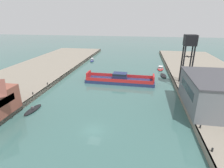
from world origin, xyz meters
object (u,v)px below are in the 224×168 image
chain_ferry (120,80)px  moored_boat_near_left (163,75)px  moored_boat_near_right (160,68)px  crane_tower (190,45)px  moored_boat_mid_left (33,110)px  moored_boat_mid_right (92,60)px  warehouse_shed (218,93)px

chain_ferry → moored_boat_near_left: size_ratio=3.68×
moored_boat_near_right → chain_ferry: bearing=-127.7°
crane_tower → moored_boat_mid_left: bearing=-149.6°
moored_boat_mid_left → moored_boat_mid_right: moored_boat_mid_right is taller
moored_boat_near_right → warehouse_shed: 37.89m
moored_boat_near_left → moored_boat_near_right: moored_boat_near_right is taller
moored_boat_near_right → warehouse_shed: warehouse_shed is taller
moored_boat_near_left → moored_boat_mid_right: bearing=149.1°
moored_boat_near_right → warehouse_shed: size_ratio=0.40×
moored_boat_near_left → moored_boat_mid_left: moored_boat_mid_left is taller
moored_boat_near_left → moored_boat_mid_right: size_ratio=1.08×
moored_boat_mid_right → moored_boat_near_right: bearing=-17.9°
moored_boat_mid_right → warehouse_shed: size_ratio=0.34×
crane_tower → moored_boat_mid_right: bearing=141.8°
chain_ferry → moored_boat_mid_left: bearing=-127.8°
moored_boat_mid_left → warehouse_shed: warehouse_shed is taller
chain_ferry → crane_tower: bearing=-1.1°
moored_boat_near_right → moored_boat_mid_right: bearing=162.1°
moored_boat_near_right → crane_tower: size_ratio=0.47×
moored_boat_mid_left → crane_tower: bearing=30.4°
moored_boat_near_left → chain_ferry: bearing=-146.7°
moored_boat_mid_left → crane_tower: (38.93, 22.85, 12.96)m
crane_tower → warehouse_shed: bearing=-77.6°
chain_ferry → moored_boat_mid_right: 35.70m
moored_boat_near_left → moored_boat_mid_left: (-33.61, -33.46, 0.03)m
chain_ferry → warehouse_shed: bearing=-34.4°
chain_ferry → moored_boat_near_left: chain_ferry is taller
warehouse_shed → crane_tower: bearing=102.4°
moored_boat_near_right → moored_boat_mid_right: 35.38m
chain_ferry → moored_boat_mid_right: bearing=121.1°
moored_boat_mid_right → moored_boat_mid_left: bearing=-89.6°
warehouse_shed → crane_tower: crane_tower is taller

